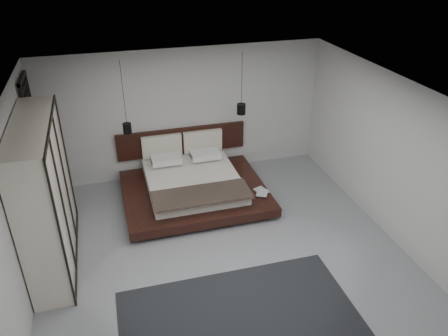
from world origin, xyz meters
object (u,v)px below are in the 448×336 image
object	(u,v)px
lattice_screen	(37,145)
rug	(245,331)
bed	(193,184)
wardrobe	(45,196)
pendant_right	(241,109)
pendant_left	(127,128)

from	to	relation	value
lattice_screen	rug	distance (m)	5.16
lattice_screen	bed	distance (m)	3.07
lattice_screen	wardrobe	distance (m)	1.82
bed	pendant_right	distance (m)	1.83
pendant_right	rug	world-z (taller)	pendant_right
pendant_left	rug	bearing A→B (deg)	-75.01
lattice_screen	pendant_left	bearing A→B (deg)	-3.22
bed	wardrobe	distance (m)	3.03
pendant_right	bed	bearing A→B (deg)	-158.82
bed	pendant_right	world-z (taller)	pendant_right
rug	pendant_right	bearing A→B (deg)	73.09
wardrobe	rug	world-z (taller)	wardrobe
wardrobe	pendant_right	bearing A→B (deg)	24.41
lattice_screen	wardrobe	xyz separation A→B (m)	(0.25, -1.80, -0.09)
pendant_right	wardrobe	size ratio (longest dim) A/B	0.52
wardrobe	lattice_screen	bearing A→B (deg)	97.96
bed	wardrobe	xyz separation A→B (m)	(-2.60, -1.26, 0.92)
bed	wardrobe	world-z (taller)	wardrobe
bed	lattice_screen	bearing A→B (deg)	169.18
wardrobe	rug	size ratio (longest dim) A/B	0.74
wardrobe	rug	distance (m)	3.65
rug	lattice_screen	bearing A→B (deg)	123.76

